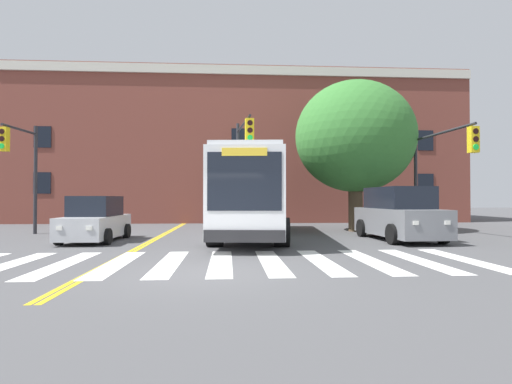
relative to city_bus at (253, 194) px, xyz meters
name	(u,v)px	position (x,y,z in m)	size (l,w,h in m)	color
ground_plane	(203,273)	(-1.56, -8.47, -1.86)	(120.00, 120.00, 0.00)	#4C4C4F
crosswalk	(169,263)	(-2.54, -7.06, -1.85)	(16.65, 4.48, 0.01)	white
lane_line_yellow_inner	(178,226)	(-4.15, 6.94, -1.86)	(0.12, 36.00, 0.01)	gold
lane_line_yellow_outer	(181,226)	(-3.99, 6.94, -1.86)	(0.12, 36.00, 0.01)	gold
city_bus	(253,194)	(0.00, 0.00, 0.00)	(3.65, 12.05, 3.44)	white
car_silver_near_lane	(96,220)	(-6.26, -1.53, -1.05)	(2.00, 4.09, 1.77)	#B7BABF
car_grey_far_lane	(398,215)	(5.82, -1.82, -0.84)	(2.35, 4.98, 2.14)	slate
traffic_light_near_corner	(438,160)	(8.15, -0.63, 1.52)	(0.50, 4.52, 4.93)	#28282D
traffic_light_far_corner	(22,160)	(-10.28, 0.88, 1.56)	(0.41, 2.64, 5.12)	#28282D
traffic_light_overhead	(242,154)	(-0.43, 0.80, 1.85)	(0.68, 4.04, 5.45)	#28282D
street_tree_curbside_large	(355,137)	(5.40, 2.44, 2.97)	(6.69, 6.26, 7.69)	brown
building_facade	(238,151)	(-0.38, 13.88, 3.52)	(32.24, 9.37, 10.75)	brown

